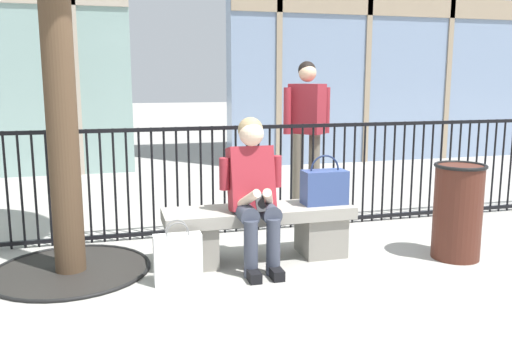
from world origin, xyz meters
TOP-DOWN VIEW (x-y plane):
  - ground_plane at (0.00, 0.00)m, footprint 60.00×60.00m
  - stone_bench at (0.00, 0.00)m, footprint 1.60×0.44m
  - seated_person_with_phone at (-0.08, -0.13)m, footprint 0.52×0.66m
  - handbag_on_bench at (0.58, -0.01)m, footprint 0.38×0.20m
  - shopping_bag at (-0.73, -0.35)m, footprint 0.36×0.12m
  - bystander_at_railing at (0.98, 1.50)m, footprint 0.55×0.43m
  - plaza_railing at (-0.00, 0.85)m, footprint 8.35×0.04m
  - trash_can at (1.63, -0.41)m, footprint 0.43×0.43m

SIDE VIEW (x-z plane):
  - ground_plane at x=0.00m, z-range 0.00..0.00m
  - shopping_bag at x=-0.73m, z-range -0.05..0.44m
  - stone_bench at x=0.00m, z-range 0.05..0.50m
  - trash_can at x=1.63m, z-range 0.01..0.82m
  - plaza_railing at x=0.00m, z-range 0.01..1.07m
  - handbag_on_bench at x=0.58m, z-range 0.39..0.82m
  - seated_person_with_phone at x=-0.08m, z-range 0.04..1.26m
  - bystander_at_railing at x=0.98m, z-range 0.15..1.86m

